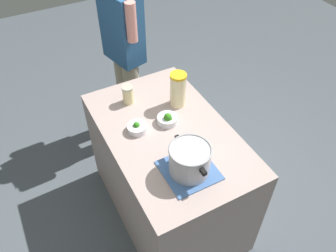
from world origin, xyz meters
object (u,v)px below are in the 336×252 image
lemonade_pitcher (178,90)px  mason_jar (128,94)px  cooking_pot (190,159)px  broccoli_bowl_center (137,128)px  person_cook (124,51)px  broccoli_bowl_front (168,119)px

lemonade_pitcher → mason_jar: (0.18, 0.29, -0.06)m
cooking_pot → broccoli_bowl_center: 0.46m
mason_jar → person_cook: person_cook is taller
mason_jar → broccoli_bowl_front: (-0.31, -0.14, -0.04)m
broccoli_bowl_front → person_cook: (0.91, -0.08, -0.02)m
broccoli_bowl_front → broccoli_bowl_center: 0.21m
lemonade_pitcher → broccoli_bowl_center: (-0.11, 0.36, -0.10)m
cooking_pot → broccoli_bowl_center: size_ratio=2.43×
cooking_pot → broccoli_bowl_center: (0.44, 0.13, -0.07)m
lemonade_pitcher → broccoli_bowl_front: size_ratio=1.84×
broccoli_bowl_front → broccoli_bowl_center: size_ratio=1.06×
lemonade_pitcher → broccoli_bowl_front: 0.22m
mason_jar → broccoli_bowl_center: mason_jar is taller
cooking_pot → person_cook: 1.34m
person_cook → cooking_pot: bearing=173.2°
broccoli_bowl_center → person_cook: person_cook is taller
cooking_pot → person_cook: bearing=-6.8°
cooking_pot → mason_jar: bearing=4.9°
lemonade_pitcher → person_cook: 0.79m
lemonade_pitcher → broccoli_bowl_front: bearing=131.8°
lemonade_pitcher → broccoli_bowl_center: bearing=106.9°
cooking_pot → broccoli_bowl_center: bearing=16.2°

